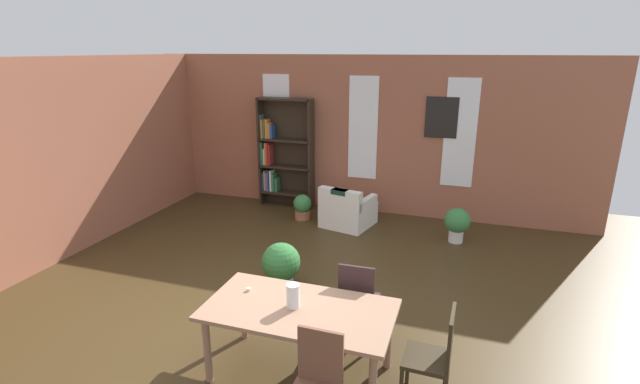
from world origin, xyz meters
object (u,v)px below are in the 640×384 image
(dining_table, at_px, (299,315))
(dining_chair_far_right, at_px, (358,299))
(bookshelf_tall, at_px, (281,154))
(potted_plant_by_shelf, at_px, (281,264))
(potted_plant_window, at_px, (302,206))
(vase_on_table, at_px, (293,296))
(armchair_white, at_px, (347,211))
(dining_chair_head_right, at_px, (436,355))
(potted_plant_corner, at_px, (457,223))

(dining_table, bearing_deg, dining_chair_far_right, 59.77)
(bookshelf_tall, relative_size, potted_plant_by_shelf, 3.44)
(dining_chair_far_right, bearing_deg, potted_plant_window, 119.30)
(vase_on_table, xyz_separation_m, potted_plant_window, (-1.42, 4.05, -0.60))
(armchair_white, bearing_deg, dining_table, -81.44)
(potted_plant_window, bearing_deg, dining_table, -69.91)
(dining_chair_head_right, bearing_deg, dining_chair_far_right, 141.18)
(potted_plant_corner, bearing_deg, armchair_white, 175.90)
(armchair_white, xyz_separation_m, potted_plant_by_shelf, (-0.24, -2.46, 0.06))
(dining_chair_far_right, bearing_deg, potted_plant_corner, 74.15)
(dining_table, distance_m, potted_plant_window, 4.33)
(dining_table, bearing_deg, vase_on_table, 180.00)
(dining_table, distance_m, bookshelf_tall, 5.19)
(potted_plant_by_shelf, xyz_separation_m, potted_plant_corner, (2.14, 2.32, -0.01))
(vase_on_table, bearing_deg, bookshelf_tall, 114.09)
(dining_chair_far_right, xyz_separation_m, bookshelf_tall, (-2.56, 4.01, 0.55))
(bookshelf_tall, distance_m, potted_plant_corner, 3.64)
(dining_table, height_order, potted_plant_window, dining_table)
(potted_plant_by_shelf, xyz_separation_m, potted_plant_window, (-0.64, 2.53, -0.10))
(dining_chair_head_right, distance_m, potted_plant_window, 4.90)
(dining_table, xyz_separation_m, potted_plant_window, (-1.48, 4.05, -0.40))
(dining_table, bearing_deg, potted_plant_window, 110.09)
(dining_chair_head_right, distance_m, potted_plant_corner, 3.85)
(potted_plant_by_shelf, bearing_deg, vase_on_table, -62.86)
(bookshelf_tall, distance_m, potted_plant_by_shelf, 3.52)
(dining_chair_head_right, bearing_deg, armchair_white, 115.10)
(dining_chair_head_right, xyz_separation_m, potted_plant_window, (-2.75, 4.05, -0.27))
(dining_table, height_order, armchair_white, armchair_white)
(dining_table, relative_size, dining_chair_head_right, 1.88)
(dining_chair_head_right, distance_m, potted_plant_by_shelf, 2.60)
(vase_on_table, relative_size, bookshelf_tall, 0.11)
(dining_chair_far_right, xyz_separation_m, armchair_white, (-1.00, 3.29, -0.23))
(dining_chair_far_right, xyz_separation_m, potted_plant_by_shelf, (-1.24, 0.83, -0.17))
(vase_on_table, xyz_separation_m, dining_chair_head_right, (1.32, -0.00, -0.33))
(potted_plant_by_shelf, relative_size, potted_plant_window, 1.33)
(dining_table, relative_size, armchair_white, 1.86)
(armchair_white, xyz_separation_m, potted_plant_corner, (1.90, -0.14, 0.06))
(vase_on_table, distance_m, dining_chair_head_right, 1.37)
(armchair_white, bearing_deg, dining_chair_far_right, -73.04)
(vase_on_table, distance_m, dining_chair_far_right, 0.90)
(dining_chair_head_right, xyz_separation_m, dining_chair_far_right, (-0.86, 0.69, 0.00))
(potted_plant_corner, bearing_deg, dining_table, -108.67)
(dining_table, distance_m, dining_chair_head_right, 1.27)
(vase_on_table, bearing_deg, potted_plant_window, 109.35)
(vase_on_table, bearing_deg, dining_chair_head_right, -0.09)
(dining_chair_far_right, relative_size, armchair_white, 0.99)
(dining_table, xyz_separation_m, dining_chair_far_right, (0.40, 0.69, -0.14))
(potted_plant_by_shelf, bearing_deg, dining_chair_head_right, -35.89)
(bookshelf_tall, xyz_separation_m, potted_plant_window, (0.68, -0.65, -0.82))
(dining_table, relative_size, bookshelf_tall, 0.83)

